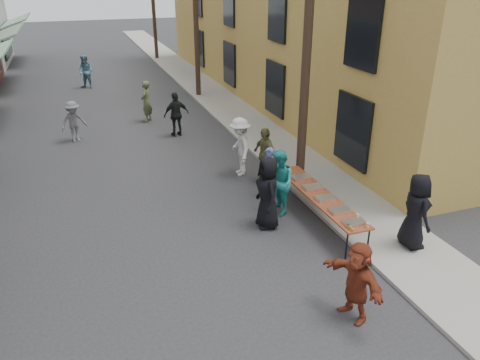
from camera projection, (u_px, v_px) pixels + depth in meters
ground at (188, 264)px, 10.69m from camera, size 120.00×120.00×0.00m
sidewalk at (211, 94)px, 25.08m from camera, size 2.20×60.00×0.10m
utility_pole_near at (308, 36)px, 12.74m from camera, size 0.26×0.26×9.00m
utility_pole_mid at (195, 6)px, 23.04m from camera, size 0.26×0.26×9.00m
serving_table at (319, 196)px, 12.31m from camera, size 0.70×4.00×0.75m
catering_tray_sausage at (354, 222)px, 10.86m from camera, size 0.50×0.33×0.08m
catering_tray_foil_b at (339, 210)px, 11.42m from camera, size 0.50×0.33×0.08m
catering_tray_buns at (325, 198)px, 12.02m from camera, size 0.50×0.33×0.08m
catering_tray_foil_d at (312, 187)px, 12.62m from camera, size 0.50×0.33×0.08m
catering_tray_buns_end at (301, 177)px, 13.22m from camera, size 0.50×0.33×0.08m
condiment_jar_a at (353, 230)px, 10.53m from camera, size 0.07×0.07×0.08m
condiment_jar_b at (350, 228)px, 10.62m from camera, size 0.07×0.07×0.08m
condiment_jar_c at (348, 226)px, 10.71m from camera, size 0.07×0.07×0.08m
cup_stack at (368, 225)px, 10.70m from camera, size 0.08×0.08×0.12m
guest_front_a at (268, 193)px, 11.92m from camera, size 0.67×0.97×1.92m
guest_front_b at (269, 173)px, 13.53m from camera, size 0.58×0.67×1.55m
guest_front_c at (279, 183)px, 12.59m from camera, size 0.70×0.89×1.82m
guest_front_d at (240, 147)px, 15.03m from camera, size 0.80×1.28×1.91m
guest_front_e at (265, 155)px, 14.51m from camera, size 0.67×1.12×1.79m
guest_queue_back at (357, 281)px, 8.77m from camera, size 0.76×1.58×1.63m
server at (416, 211)px, 10.86m from camera, size 0.70×0.97×1.86m
passerby_left at (74, 122)px, 18.05m from camera, size 1.17×0.89×1.59m
passerby_mid at (176, 114)px, 18.63m from camera, size 1.10×0.59×1.78m
passerby_right at (146, 101)px, 20.40m from camera, size 0.70×0.78×1.80m
passerby_far at (86, 72)px, 26.22m from camera, size 1.14×1.09×1.85m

